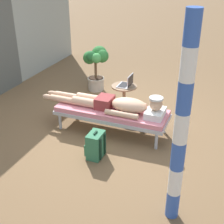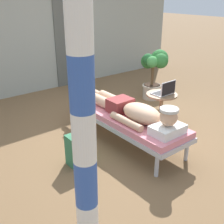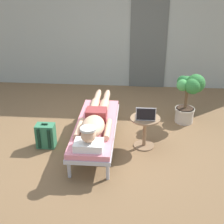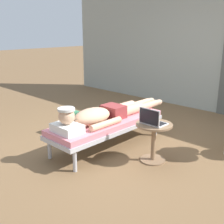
# 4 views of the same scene
# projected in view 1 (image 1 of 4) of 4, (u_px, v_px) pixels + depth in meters

# --- Properties ---
(ground_plane) EXTENTS (40.00, 40.00, 0.00)m
(ground_plane) POSITION_uv_depth(u_px,v_px,m) (105.00, 125.00, 5.62)
(ground_plane) COLOR brown
(house_door_panel) EXTENTS (0.84, 0.03, 2.04)m
(house_door_panel) POSITION_uv_depth(u_px,v_px,m) (4.00, 44.00, 6.66)
(house_door_panel) COLOR #545651
(house_door_panel) RESTS_ON ground
(lounge_chair) EXTENTS (0.64, 1.91, 0.42)m
(lounge_chair) POSITION_uv_depth(u_px,v_px,m) (112.00, 113.00, 5.31)
(lounge_chair) COLOR #B7B7BC
(lounge_chair) RESTS_ON ground
(person_reclining) EXTENTS (0.53, 2.17, 0.33)m
(person_reclining) POSITION_uv_depth(u_px,v_px,m) (116.00, 104.00, 5.21)
(person_reclining) COLOR white
(person_reclining) RESTS_ON lounge_chair
(side_table) EXTENTS (0.48, 0.48, 0.52)m
(side_table) POSITION_uv_depth(u_px,v_px,m) (124.00, 94.00, 5.98)
(side_table) COLOR #8C6B4C
(side_table) RESTS_ON ground
(laptop) EXTENTS (0.31, 0.24, 0.23)m
(laptop) POSITION_uv_depth(u_px,v_px,m) (127.00, 83.00, 5.86)
(laptop) COLOR silver
(laptop) RESTS_ON side_table
(backpack) EXTENTS (0.30, 0.26, 0.42)m
(backpack) POSITION_uv_depth(u_px,v_px,m) (96.00, 145.00, 4.68)
(backpack) COLOR #33724C
(backpack) RESTS_ON ground
(potted_plant) EXTENTS (0.51, 0.55, 0.96)m
(potted_plant) POSITION_uv_depth(u_px,v_px,m) (97.00, 63.00, 6.84)
(potted_plant) COLOR #BFB29E
(potted_plant) RESTS_ON ground
(porch_post) EXTENTS (0.15, 0.15, 2.34)m
(porch_post) POSITION_uv_depth(u_px,v_px,m) (181.00, 128.00, 3.18)
(porch_post) COLOR #3359B2
(porch_post) RESTS_ON ground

